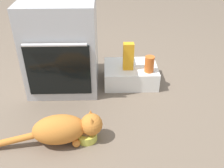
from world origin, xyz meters
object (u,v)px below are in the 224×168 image
(pantry_cabinet, at_px, (130,74))
(food_bowl, at_px, (87,135))
(juice_carton, at_px, (128,56))
(oven, at_px, (62,45))
(sauce_jar, at_px, (149,64))
(cat, at_px, (65,129))

(pantry_cabinet, height_order, food_bowl, pantry_cabinet)
(juice_carton, bearing_deg, pantry_cabinet, 56.24)
(oven, relative_size, food_bowl, 5.47)
(pantry_cabinet, relative_size, juice_carton, 1.97)
(pantry_cabinet, distance_m, food_bowl, 0.81)
(oven, bearing_deg, juice_carton, -2.50)
(pantry_cabinet, distance_m, juice_carton, 0.21)
(pantry_cabinet, relative_size, sauce_jar, 3.37)
(oven, height_order, juice_carton, oven)
(cat, distance_m, sauce_jar, 0.92)
(sauce_jar, bearing_deg, pantry_cabinet, 146.59)
(cat, bearing_deg, pantry_cabinet, 48.88)
(oven, height_order, sauce_jar, oven)
(food_bowl, xyz_separation_m, juice_carton, (0.33, 0.68, 0.25))
(food_bowl, height_order, juice_carton, juice_carton)
(oven, distance_m, juice_carton, 0.57)
(oven, distance_m, food_bowl, 0.82)
(food_bowl, xyz_separation_m, sauce_jar, (0.51, 0.63, 0.20))
(cat, xyz_separation_m, juice_carton, (0.47, 0.70, 0.17))
(juice_carton, height_order, sauce_jar, juice_carton)
(oven, relative_size, cat, 1.06)
(pantry_cabinet, bearing_deg, food_bowl, -116.29)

